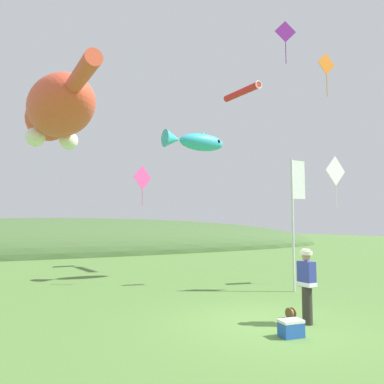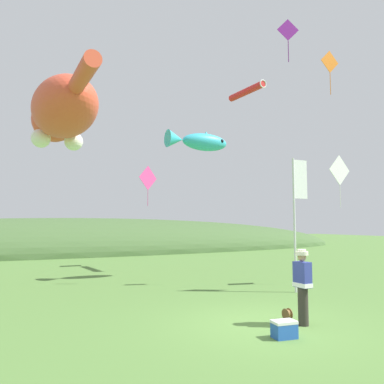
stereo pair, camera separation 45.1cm
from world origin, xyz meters
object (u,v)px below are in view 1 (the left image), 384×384
object	(u,v)px
kite_giant_cat	(58,111)
kite_tube_streamer	(242,92)
festival_attendant	(307,284)
kite_spool	(291,313)
picnic_cooler	(291,328)
kite_diamond_orange	(326,65)
festival_banner_pole	(295,204)
kite_diamond_violet	(285,32)
kite_fish_windsock	(195,141)
kite_diamond_pink	(142,178)
kite_diamond_white	(335,171)

from	to	relation	value
kite_giant_cat	kite_tube_streamer	bearing A→B (deg)	-6.10
kite_giant_cat	festival_attendant	bearing A→B (deg)	-66.78
kite_spool	picnic_cooler	distance (m)	1.57
kite_giant_cat	picnic_cooler	bearing A→B (deg)	-72.81
kite_spool	kite_diamond_orange	bearing A→B (deg)	31.47
festival_attendant	festival_banner_pole	bearing A→B (deg)	49.36
festival_banner_pole	kite_diamond_violet	distance (m)	7.18
kite_fish_windsock	kite_diamond_orange	xyz separation A→B (m)	(3.75, -4.19, 2.73)
kite_giant_cat	kite_diamond_pink	bearing A→B (deg)	29.69
kite_giant_cat	kite_diamond_orange	bearing A→B (deg)	-35.40
festival_banner_pole	kite_tube_streamer	xyz separation A→B (m)	(1.92, 5.86, 6.35)
kite_diamond_orange	kite_diamond_pink	distance (m)	11.13
festival_attendant	kite_tube_streamer	bearing A→B (deg)	62.41
festival_attendant	festival_banner_pole	distance (m)	4.97
picnic_cooler	kite_tube_streamer	size ratio (longest dim) A/B	0.20
kite_spool	kite_fish_windsock	bearing A→B (deg)	80.68
kite_giant_cat	kite_diamond_white	distance (m)	12.14
kite_tube_streamer	kite_diamond_pink	world-z (taller)	kite_tube_streamer
kite_tube_streamer	kite_fish_windsock	bearing A→B (deg)	-158.17
festival_attendant	kite_diamond_white	distance (m)	7.57
kite_diamond_pink	kite_fish_windsock	bearing A→B (deg)	-84.43
kite_giant_cat	kite_fish_windsock	size ratio (longest dim) A/B	3.20
kite_spool	kite_diamond_orange	xyz separation A→B (m)	(4.94, 3.02, 8.67)
kite_diamond_orange	kite_diamond_white	bearing A→B (deg)	19.27
kite_fish_windsock	kite_tube_streamer	bearing A→B (deg)	21.83
kite_diamond_white	kite_diamond_pink	size ratio (longest dim) A/B	0.92
kite_giant_cat	kite_diamond_white	xyz separation A→B (m)	(9.89, -6.45, -2.82)
kite_diamond_violet	kite_diamond_orange	xyz separation A→B (m)	(1.41, -0.80, -1.38)
kite_diamond_violet	picnic_cooler	bearing A→B (deg)	-132.68
kite_diamond_violet	kite_diamond_orange	world-z (taller)	kite_diamond_violet
kite_fish_windsock	kite_diamond_violet	world-z (taller)	kite_diamond_violet
festival_attendant	kite_diamond_orange	xyz separation A→B (m)	(4.95, 3.61, 7.85)
kite_spool	kite_diamond_pink	bearing A→B (deg)	86.97
kite_diamond_orange	kite_diamond_pink	xyz separation A→B (m)	(-4.27, 9.53, -3.84)
kite_diamond_white	kite_diamond_pink	bearing A→B (deg)	117.33
kite_giant_cat	festival_banner_pole	bearing A→B (deg)	-43.13
festival_attendant	kite_spool	size ratio (longest dim) A/B	6.43
picnic_cooler	kite_giant_cat	distance (m)	13.40
picnic_cooler	kite_giant_cat	world-z (taller)	kite_giant_cat
kite_fish_windsock	kite_tube_streamer	size ratio (longest dim) A/B	1.10
festival_attendant	kite_tube_streamer	distance (m)	13.47
kite_fish_windsock	kite_diamond_white	world-z (taller)	kite_fish_windsock
kite_giant_cat	kite_diamond_orange	world-z (taller)	kite_diamond_orange
kite_diamond_violet	festival_banner_pole	bearing A→B (deg)	-121.88
festival_banner_pole	kite_diamond_violet	world-z (taller)	kite_diamond_violet
kite_spool	kite_giant_cat	size ratio (longest dim) A/B	0.03
kite_giant_cat	kite_diamond_violet	bearing A→B (deg)	-36.36
kite_spool	festival_banner_pole	distance (m)	5.02
kite_tube_streamer	picnic_cooler	bearing A→B (deg)	-120.91
picnic_cooler	festival_banner_pole	distance (m)	6.33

